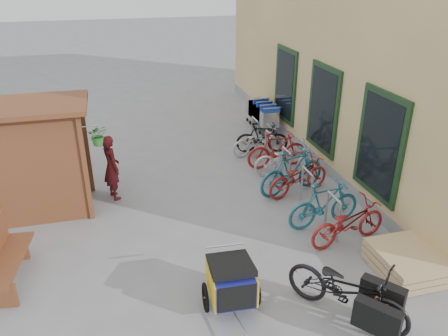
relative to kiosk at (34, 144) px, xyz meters
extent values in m
plane|color=gray|center=(3.28, -2.47, -1.55)|extent=(80.00, 80.00, 0.00)
cube|color=#D4BC7A|center=(9.78, 2.03, 1.95)|extent=(6.00, 13.00, 7.00)
cube|color=gray|center=(6.86, 2.03, -1.40)|extent=(0.18, 13.00, 0.30)
cube|color=#163218|center=(6.75, -1.97, 0.05)|extent=(0.06, 1.50, 2.20)
cube|color=black|center=(6.72, -1.97, 0.05)|extent=(0.02, 1.25, 1.95)
cube|color=#163218|center=(6.75, 0.53, 0.05)|extent=(0.06, 1.50, 2.20)
cube|color=black|center=(6.72, 0.53, 0.05)|extent=(0.02, 1.25, 1.95)
cube|color=#163218|center=(6.75, 3.03, 0.05)|extent=(0.06, 1.50, 2.20)
cube|color=black|center=(6.72, 3.03, 0.05)|extent=(0.02, 1.25, 1.95)
cube|color=brown|center=(0.98, -0.62, -0.40)|extent=(0.09, 0.09, 2.30)
cube|color=brown|center=(-0.82, 0.68, -0.40)|extent=(0.09, 0.09, 2.30)
cube|color=brown|center=(0.98, 0.68, -0.40)|extent=(0.09, 0.09, 2.30)
cube|color=brown|center=(0.08, -0.59, -0.40)|extent=(1.80, 0.05, 2.30)
cube|color=brown|center=(0.08, 0.65, -0.40)|extent=(1.80, 0.05, 2.30)
cube|color=brown|center=(0.08, 0.03, 0.80)|extent=(2.15, 1.65, 0.10)
cube|color=brown|center=(-0.12, 0.03, -0.65)|extent=(1.30, 1.15, 0.04)
cube|color=brown|center=(-0.12, 0.03, -0.05)|extent=(1.30, 1.15, 0.04)
cylinder|color=#A5A8AD|center=(1.16, -0.62, 0.50)|extent=(0.36, 0.02, 0.02)
imported|color=#256623|center=(1.31, -0.62, 0.30)|extent=(0.38, 0.33, 0.42)
cylinder|color=#A5A8AD|center=(5.58, -2.72, -1.13)|extent=(0.05, 0.05, 0.84)
cylinder|color=#A5A8AD|center=(5.58, -2.22, -1.13)|extent=(0.05, 0.05, 0.84)
cylinder|color=#A5A8AD|center=(5.58, -2.47, -0.71)|extent=(0.05, 0.50, 0.05)
cylinder|color=#A5A8AD|center=(5.58, -1.52, -1.13)|extent=(0.05, 0.05, 0.84)
cylinder|color=#A5A8AD|center=(5.58, -1.02, -1.13)|extent=(0.05, 0.05, 0.84)
cylinder|color=#A5A8AD|center=(5.58, -1.27, -0.71)|extent=(0.05, 0.50, 0.05)
cylinder|color=#A5A8AD|center=(5.58, -0.32, -1.13)|extent=(0.05, 0.05, 0.84)
cylinder|color=#A5A8AD|center=(5.58, 0.18, -1.13)|extent=(0.05, 0.05, 0.84)
cylinder|color=#A5A8AD|center=(5.58, -0.07, -0.71)|extent=(0.05, 0.50, 0.05)
cylinder|color=#A5A8AD|center=(5.58, 0.88, -1.13)|extent=(0.05, 0.05, 0.84)
cylinder|color=#A5A8AD|center=(5.58, 1.38, -1.13)|extent=(0.05, 0.05, 0.84)
cylinder|color=#A5A8AD|center=(5.58, 1.13, -0.71)|extent=(0.05, 0.50, 0.05)
cylinder|color=#A5A8AD|center=(5.58, 2.08, -1.13)|extent=(0.05, 0.05, 0.84)
cylinder|color=#A5A8AD|center=(5.58, 2.58, -1.13)|extent=(0.05, 0.05, 0.84)
cylinder|color=#A5A8AD|center=(5.58, 2.33, -0.71)|extent=(0.05, 0.50, 0.05)
cube|color=tan|center=(6.28, -3.87, -1.48)|extent=(1.00, 1.20, 0.12)
cube|color=tan|center=(6.28, -3.87, -1.34)|extent=(1.00, 1.20, 0.12)
cube|color=tan|center=(6.28, -3.87, -1.20)|extent=(1.00, 1.20, 0.12)
cube|color=brown|center=(-0.32, -2.39, -1.11)|extent=(0.66, 1.62, 0.06)
cube|color=brown|center=(-0.32, -3.03, -1.34)|extent=(0.43, 0.11, 0.42)
cube|color=brown|center=(-0.32, -1.76, -1.34)|extent=(0.43, 0.11, 0.42)
cube|color=silver|center=(6.28, 3.25, -0.98)|extent=(0.53, 0.81, 0.50)
cube|color=#1C40B9|center=(6.28, 2.84, -0.64)|extent=(0.53, 0.04, 0.17)
cylinder|color=silver|center=(6.28, 2.81, -0.58)|extent=(0.55, 0.03, 0.03)
cylinder|color=black|center=(6.07, 2.91, -1.49)|extent=(0.04, 0.11, 0.11)
cube|color=silver|center=(6.28, 3.58, -0.98)|extent=(0.53, 0.81, 0.50)
cube|color=#1C40B9|center=(6.28, 3.17, -0.64)|extent=(0.53, 0.04, 0.17)
cylinder|color=silver|center=(6.28, 3.14, -0.58)|extent=(0.55, 0.03, 0.03)
cylinder|color=black|center=(6.07, 3.25, -1.49)|extent=(0.04, 0.11, 0.11)
cube|color=silver|center=(6.28, 3.92, -0.98)|extent=(0.53, 0.81, 0.50)
cube|color=#1C40B9|center=(6.28, 3.50, -0.64)|extent=(0.53, 0.04, 0.17)
cylinder|color=silver|center=(6.28, 3.48, -0.58)|extent=(0.55, 0.03, 0.03)
cylinder|color=black|center=(6.07, 3.58, -1.49)|extent=(0.04, 0.11, 0.11)
cube|color=silver|center=(6.28, 4.25, -0.98)|extent=(0.53, 0.81, 0.50)
cube|color=#1C40B9|center=(6.28, 3.84, -0.64)|extent=(0.53, 0.04, 0.17)
cylinder|color=silver|center=(6.28, 3.81, -0.58)|extent=(0.55, 0.03, 0.03)
cylinder|color=black|center=(6.07, 3.92, -1.49)|extent=(0.04, 0.11, 0.11)
cube|color=#1C239B|center=(3.12, -3.88, -1.10)|extent=(0.64, 0.83, 0.47)
cube|color=gold|center=(2.80, -3.86, -1.10)|extent=(0.07, 0.80, 0.47)
cube|color=gold|center=(3.44, -3.89, -1.10)|extent=(0.07, 0.80, 0.47)
cube|color=black|center=(3.10, -4.29, -1.07)|extent=(0.56, 0.06, 0.43)
cube|color=black|center=(3.13, -3.83, -0.81)|extent=(0.70, 0.80, 0.23)
torus|color=black|center=(2.72, -3.85, -1.34)|extent=(0.08, 0.46, 0.46)
torus|color=black|center=(3.53, -3.90, -1.34)|extent=(0.08, 0.46, 0.46)
cylinder|color=#B7B7BC|center=(3.09, -4.55, -1.34)|extent=(0.07, 0.68, 0.03)
cylinder|color=#B7B7BC|center=(3.15, -3.44, -0.73)|extent=(0.64, 0.06, 0.03)
imported|color=black|center=(4.73, -4.55, -1.05)|extent=(1.71, 1.93, 1.01)
cube|color=black|center=(4.87, -5.13, -1.10)|extent=(0.54, 0.62, 0.45)
cube|color=black|center=(5.20, -4.75, -1.10)|extent=(0.54, 0.62, 0.45)
cube|color=#C83D12|center=(5.03, -4.94, -1.05)|extent=(0.21, 0.22, 0.12)
imported|color=maroon|center=(1.47, 0.21, -0.79)|extent=(0.53, 0.64, 1.52)
imported|color=maroon|center=(5.75, -2.79, -1.11)|extent=(1.75, 0.87, 0.88)
imported|color=#1F697F|center=(5.58, -2.11, -1.06)|extent=(1.67, 0.65, 0.98)
imported|color=maroon|center=(5.64, -0.70, -1.11)|extent=(1.78, 1.04, 0.88)
imported|color=#1F697F|center=(5.52, -0.60, -1.01)|extent=(1.87, 0.97, 1.08)
imported|color=#B2B2B7|center=(5.76, 0.29, -1.11)|extent=(1.74, 0.78, 0.89)
imported|color=maroon|center=(5.68, 0.81, -1.06)|extent=(1.64, 0.48, 0.98)
imported|color=#B2B2B7|center=(5.46, 1.73, -1.15)|extent=(1.58, 0.72, 0.80)
imported|color=black|center=(5.64, 1.85, -1.11)|extent=(1.53, 0.76, 0.89)
camera|label=1|loc=(1.65, -9.02, 3.34)|focal=35.00mm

